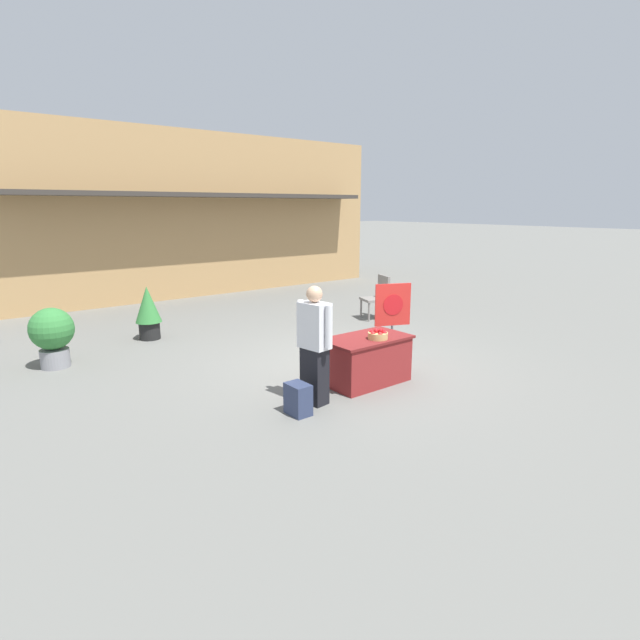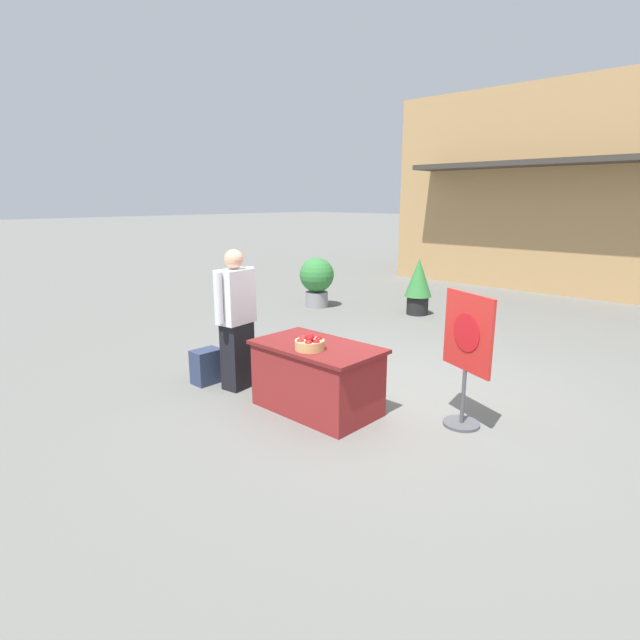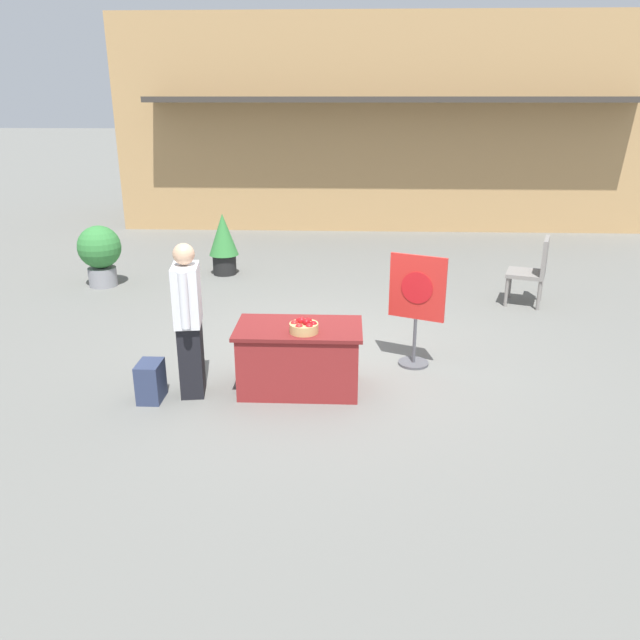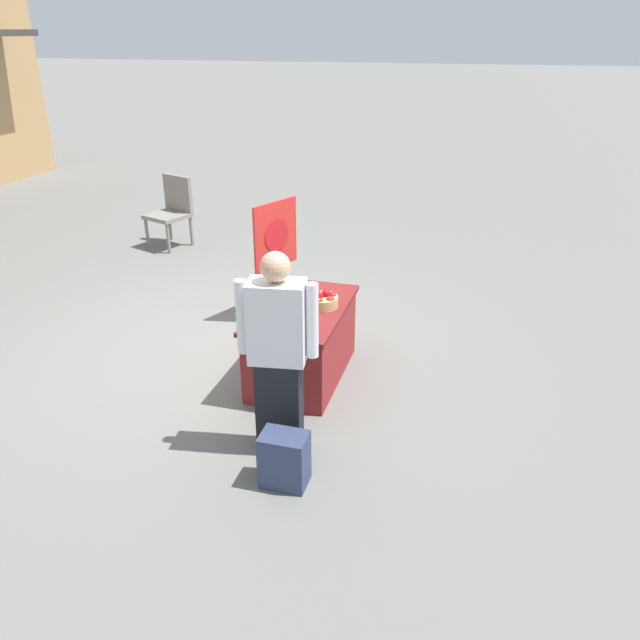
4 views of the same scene
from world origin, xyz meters
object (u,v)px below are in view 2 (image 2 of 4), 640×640
Objects in this scene: potted_plant_far_left at (317,279)px; poster_board at (466,353)px; backpack at (207,366)px; apple_basket at (310,343)px; person_visitor at (236,319)px; potted_plant_near_left at (418,284)px; display_table at (317,377)px.

poster_board is at bearing -32.15° from potted_plant_far_left.
backpack is 3.09m from poster_board.
backpack is (-1.60, -0.16, -0.58)m from apple_basket.
person_visitor is 4.85m from potted_plant_near_left.
display_table is at bearing -46.48° from potted_plant_far_left.
display_table reaches higher than backpack.
display_table is at bearing 0.00° from person_visitor.
apple_basket is 0.22× the size of poster_board.
poster_board is at bearing 35.39° from apple_basket.
potted_plant_far_left reaches higher than display_table.
apple_basket is at bearing -68.99° from display_table.
display_table is at bearing -69.89° from potted_plant_near_left.
poster_board is at bearing 11.33° from person_visitor.
apple_basket is 0.71× the size of backpack.
display_table is 1.31× the size of potted_plant_far_left.
potted_plant_near_left reaches higher than display_table.
potted_plant_near_left is (-3.01, 3.93, -0.16)m from poster_board.
person_visitor is (-1.13, -0.17, 0.48)m from display_table.
apple_basket is 1.53m from poster_board.
person_visitor is at bearing -46.66° from poster_board.
potted_plant_near_left is (-0.16, 4.98, 0.39)m from backpack.
potted_plant_far_left is at bearing 116.66° from backpack.
poster_board is at bearing 28.41° from display_table.
potted_plant_far_left is at bearing 132.77° from apple_basket.
display_table is 1.24m from person_visitor.
apple_basket is 1.20m from person_visitor.
person_visitor reaches higher than potted_plant_far_left.
potted_plant_near_left reaches higher than potted_plant_far_left.
apple_basket is (0.07, -0.18, 0.42)m from display_table.
potted_plant_far_left is at bearing 133.52° from display_table.
apple_basket is at bearing 5.77° from backpack.
poster_board is 4.96m from potted_plant_near_left.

